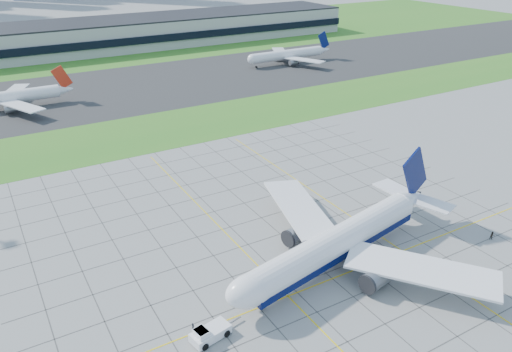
{
  "coord_description": "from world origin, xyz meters",
  "views": [
    {
      "loc": [
        -50.62,
        -60.22,
        57.94
      ],
      "look_at": [
        2.69,
        31.01,
        7.0
      ],
      "focal_mm": 35.0,
      "sensor_mm": 36.0,
      "label": 1
    }
  ],
  "objects_px": {
    "airliner": "(337,243)",
    "distant_jet_2": "(288,55)",
    "crew_far": "(492,236)",
    "distant_jet_1": "(12,97)",
    "pushback_tug": "(209,333)",
    "crew_near": "(193,327)"
  },
  "relations": [
    {
      "from": "crew_near",
      "to": "distant_jet_2",
      "type": "distance_m",
      "value": 190.72
    },
    {
      "from": "airliner",
      "to": "crew_far",
      "type": "bearing_deg",
      "value": -27.48
    },
    {
      "from": "pushback_tug",
      "to": "distant_jet_2",
      "type": "relative_size",
      "value": 0.21
    },
    {
      "from": "distant_jet_2",
      "to": "airliner",
      "type": "bearing_deg",
      "value": -120.46
    },
    {
      "from": "pushback_tug",
      "to": "distant_jet_2",
      "type": "xyz_separation_m",
      "value": [
        116.57,
        152.75,
        3.31
      ]
    },
    {
      "from": "airliner",
      "to": "pushback_tug",
      "type": "distance_m",
      "value": 30.92
    },
    {
      "from": "airliner",
      "to": "distant_jet_2",
      "type": "relative_size",
      "value": 1.22
    },
    {
      "from": "crew_near",
      "to": "distant_jet_1",
      "type": "xyz_separation_m",
      "value": [
        -10.42,
        140.32,
        3.71
      ]
    },
    {
      "from": "airliner",
      "to": "crew_near",
      "type": "relative_size",
      "value": 36.49
    },
    {
      "from": "crew_far",
      "to": "distant_jet_1",
      "type": "relative_size",
      "value": 0.05
    },
    {
      "from": "distant_jet_2",
      "to": "pushback_tug",
      "type": "bearing_deg",
      "value": -127.35
    },
    {
      "from": "distant_jet_1",
      "to": "distant_jet_2",
      "type": "relative_size",
      "value": 0.92
    },
    {
      "from": "pushback_tug",
      "to": "distant_jet_1",
      "type": "distance_m",
      "value": 143.8
    },
    {
      "from": "crew_far",
      "to": "distant_jet_1",
      "type": "height_order",
      "value": "distant_jet_1"
    },
    {
      "from": "pushback_tug",
      "to": "distant_jet_2",
      "type": "distance_m",
      "value": 192.18
    },
    {
      "from": "crew_near",
      "to": "distant_jet_2",
      "type": "height_order",
      "value": "distant_jet_2"
    },
    {
      "from": "crew_near",
      "to": "distant_jet_1",
      "type": "height_order",
      "value": "distant_jet_1"
    },
    {
      "from": "crew_near",
      "to": "distant_jet_1",
      "type": "relative_size",
      "value": 0.04
    },
    {
      "from": "airliner",
      "to": "crew_far",
      "type": "xyz_separation_m",
      "value": [
        33.91,
        -9.83,
        -3.92
      ]
    },
    {
      "from": "airliner",
      "to": "distant_jet_2",
      "type": "xyz_separation_m",
      "value": [
        86.43,
        146.95,
        -0.41
      ]
    },
    {
      "from": "pushback_tug",
      "to": "crew_far",
      "type": "bearing_deg",
      "value": -14.92
    },
    {
      "from": "distant_jet_1",
      "to": "pushback_tug",
      "type": "bearing_deg",
      "value": -85.27
    }
  ]
}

